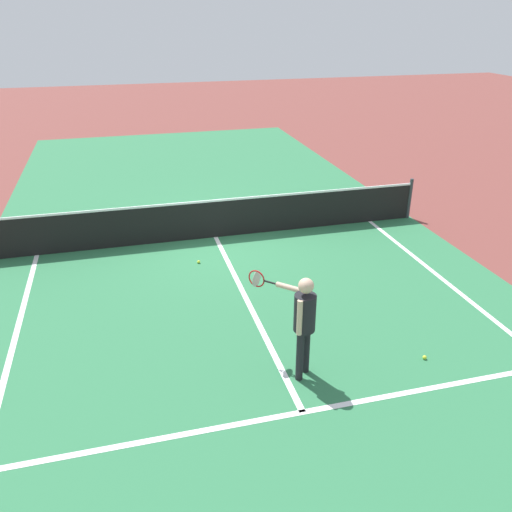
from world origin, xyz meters
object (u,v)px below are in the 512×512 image
tennis_ball_mid_court (425,357)px  tennis_ball_near_net (199,262)px  player_near (303,316)px  net (215,218)px

tennis_ball_mid_court → tennis_ball_near_net: bearing=123.6°
player_near → tennis_ball_near_net: player_near is taller
net → player_near: (0.25, -5.59, 0.54)m
net → tennis_ball_mid_court: bearing=-68.3°
tennis_ball_near_net → tennis_ball_mid_court: (2.92, -4.39, 0.00)m
player_near → tennis_ball_near_net: size_ratio=25.04×
player_near → tennis_ball_mid_court: player_near is taller
tennis_ball_mid_court → net: bearing=111.7°
net → tennis_ball_mid_court: net is taller
tennis_ball_near_net → tennis_ball_mid_court: size_ratio=1.00×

